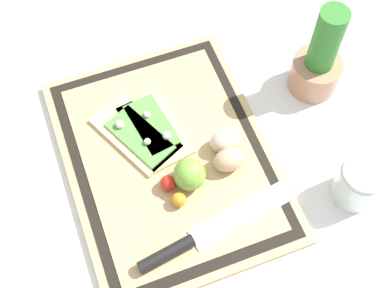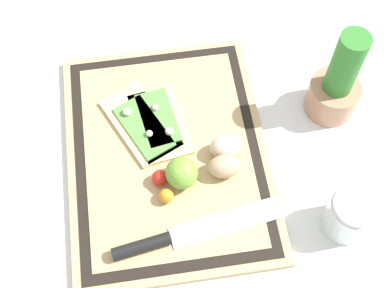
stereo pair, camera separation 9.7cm
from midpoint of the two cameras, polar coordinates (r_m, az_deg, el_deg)
The scene contains 12 objects.
ground_plane at distance 0.99m, azimuth -5.26°, elevation -2.01°, with size 6.00×6.00×0.00m, color silver.
cutting_board at distance 0.98m, azimuth -5.30°, elevation -1.80°, with size 0.48×0.37×0.02m.
pizza_slice_near at distance 1.00m, azimuth -8.74°, elevation 0.81°, with size 0.19×0.15×0.02m.
pizza_slice_far at distance 1.00m, azimuth -6.79°, elevation 1.37°, with size 0.17×0.11×0.02m.
knife at distance 0.90m, azimuth -3.12°, elevation -10.57°, with size 0.08×0.30×0.02m.
egg_brown at distance 0.95m, azimuth 1.06°, elevation -1.97°, with size 0.04×0.06×0.04m, color tan.
egg_pink at distance 0.96m, azimuth 0.75°, elevation 0.11°, with size 0.04×0.06×0.04m, color beige.
lime at distance 0.93m, azimuth -3.25°, elevation -3.53°, with size 0.06×0.06×0.06m, color #70A838.
cherry_tomato_red at distance 0.94m, azimuth -5.49°, elevation -4.46°, with size 0.03×0.03×0.03m, color red.
cherry_tomato_yellow at distance 0.93m, azimuth -4.43°, elevation -6.22°, with size 0.03×0.03×0.03m, color orange.
herb_pot at distance 1.03m, azimuth 10.79°, elevation 8.33°, with size 0.10×0.10×0.21m.
sauce_jar at distance 0.96m, azimuth 14.56°, elevation -4.42°, with size 0.08×0.08×0.09m.
Camera 1 is at (0.43, -0.12, 0.88)m, focal length 50.00 mm.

